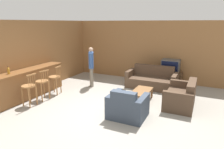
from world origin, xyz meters
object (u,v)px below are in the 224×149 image
object	(u,v)px
loveseat_right	(182,97)
couch_far	(152,80)
coffee_table	(141,92)
tv	(171,65)
bar_chair_near	(29,88)
bar_chair_mid	(43,83)
tv_unit	(170,78)
armchair_near	(127,107)
bottle	(8,70)
bar_chair_far	(55,79)
person_by_window	(91,65)

from	to	relation	value
loveseat_right	couch_far	bearing A→B (deg)	133.15
coffee_table	tv	xyz separation A→B (m)	(0.51, 2.30, 0.50)
bar_chair_near	couch_far	size ratio (longest dim) A/B	0.54
bar_chair_mid	coffee_table	xyz separation A→B (m)	(3.02, 1.26, -0.25)
bar_chair_mid	tv_unit	bearing A→B (deg)	45.28
couch_far	tv_unit	distance (m)	0.94
armchair_near	couch_far	bearing A→B (deg)	91.13
tv_unit	bar_chair_mid	bearing A→B (deg)	-134.72
armchair_near	bar_chair_near	bearing A→B (deg)	-169.90
loveseat_right	bottle	world-z (taller)	bottle
bar_chair_far	loveseat_right	size ratio (longest dim) A/B	0.71
loveseat_right	coffee_table	distance (m)	1.25
bar_chair_far	tv_unit	size ratio (longest dim) A/B	1.05
bar_chair_far	armchair_near	xyz separation A→B (m)	(3.02, -0.64, -0.26)
bar_chair_far	couch_far	bearing A→B (deg)	36.53
bar_chair_far	tv	world-z (taller)	tv
bar_chair_far	armchair_near	bearing A→B (deg)	-12.00
bar_chair_mid	tv_unit	size ratio (longest dim) A/B	1.05
person_by_window	tv_unit	bearing A→B (deg)	29.66
bar_chair_near	bar_chair_far	size ratio (longest dim) A/B	1.00
bar_chair_mid	bar_chair_far	bearing A→B (deg)	89.99
couch_far	tv	bearing A→B (deg)	53.00
bar_chair_mid	tv	world-z (taller)	tv
bar_chair_near	tv_unit	distance (m)	5.44
bar_chair_far	tv_unit	bearing A→B (deg)	39.88
person_by_window	bar_chair_mid	bearing A→B (deg)	-109.89
bottle	couch_far	bearing A→B (deg)	44.06
armchair_near	person_by_window	bearing A→B (deg)	139.36
loveseat_right	armchair_near	bearing A→B (deg)	-130.22
tv_unit	tv	size ratio (longest dim) A/B	1.37
armchair_near	tv_unit	world-z (taller)	armchair_near
bar_chair_near	armchair_near	size ratio (longest dim) A/B	1.04
armchair_near	tv	bearing A→B (deg)	81.91
tv	person_by_window	bearing A→B (deg)	-150.38
bar_chair_mid	tv	distance (m)	5.02
couch_far	person_by_window	distance (m)	2.48
bar_chair_far	couch_far	distance (m)	3.70
tv_unit	bottle	size ratio (longest dim) A/B	3.88
couch_far	coffee_table	xyz separation A→B (m)	(0.05, -1.55, 0.01)
couch_far	armchair_near	distance (m)	2.84
bottle	armchair_near	bearing A→B (deg)	10.23
tv	bottle	size ratio (longest dim) A/B	2.83
coffee_table	person_by_window	xyz separation A→B (m)	(-2.31, 0.69, 0.58)
coffee_table	bar_chair_mid	bearing A→B (deg)	-157.29
bar_chair_mid	bottle	distance (m)	1.09
armchair_near	bottle	xyz separation A→B (m)	(-3.67, -0.66, 0.79)
bar_chair_near	tv	size ratio (longest dim) A/B	1.44
bar_chair_far	person_by_window	xyz separation A→B (m)	(0.71, 1.34, 0.33)
bar_chair_near	loveseat_right	distance (m)	4.71
bar_chair_mid	tv	size ratio (longest dim) A/B	1.44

